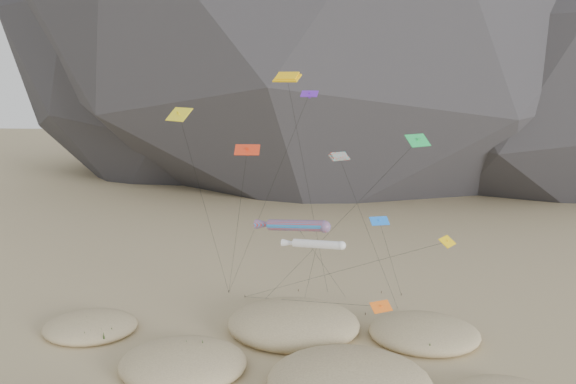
# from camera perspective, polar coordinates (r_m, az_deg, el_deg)

# --- Properties ---
(dunes) EXTENTS (50.63, 36.51, 3.75)m
(dunes) POSITION_cam_1_polar(r_m,az_deg,el_deg) (52.22, -0.40, -18.45)
(dunes) COLOR #CCB789
(dunes) RESTS_ON ground
(dune_grass) EXTENTS (43.21, 28.64, 1.48)m
(dune_grass) POSITION_cam_1_polar(r_m,az_deg,el_deg) (51.36, -1.36, -18.87)
(dune_grass) COLOR black
(dune_grass) RESTS_ON ground
(kite_stakes) EXTENTS (22.70, 7.75, 0.30)m
(kite_stakes) POSITION_cam_1_polar(r_m,az_deg,el_deg) (69.98, 3.57, -10.89)
(kite_stakes) COLOR #3F2D1E
(kite_stakes) RESTS_ON ground
(rainbow_tube_kite) EXTENTS (9.33, 18.21, 14.37)m
(rainbow_tube_kite) POSITION_cam_1_polar(r_m,az_deg,el_deg) (51.60, 0.58, -3.41)
(rainbow_tube_kite) COLOR red
(rainbow_tube_kite) RESTS_ON ground
(white_tube_kite) EXTENTS (6.33, 14.73, 11.87)m
(white_tube_kite) POSITION_cam_1_polar(r_m,az_deg,el_deg) (53.88, 2.70, -5.31)
(white_tube_kite) COLOR silver
(white_tube_kite) RESTS_ON ground
(orange_parafoil) EXTENTS (5.57, 14.41, 27.38)m
(orange_parafoil) POSITION_cam_1_polar(r_m,az_deg,el_deg) (54.66, -0.03, 11.26)
(orange_parafoil) COLOR yellow
(orange_parafoil) RESTS_ON ground
(multi_parafoil) EXTENTS (8.43, 10.41, 19.82)m
(multi_parafoil) POSITION_cam_1_polar(r_m,az_deg,el_deg) (54.16, 5.35, 3.31)
(multi_parafoil) COLOR red
(multi_parafoil) RESTS_ON ground
(delta_kites) EXTENTS (26.48, 21.02, 25.60)m
(delta_kites) POSITION_cam_1_polar(r_m,az_deg,el_deg) (52.08, 3.19, 1.35)
(delta_kites) COLOR blue
(delta_kites) RESTS_ON ground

